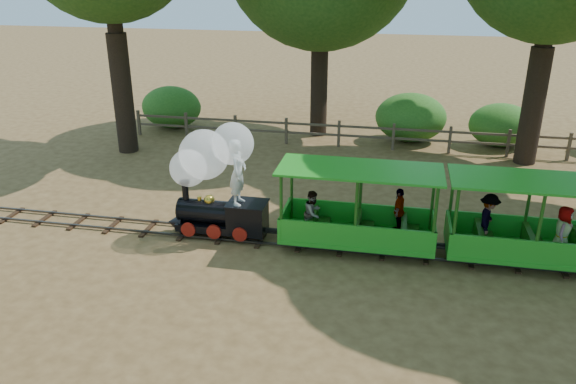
% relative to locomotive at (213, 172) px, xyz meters
% --- Properties ---
extents(ground, '(90.00, 90.00, 0.00)m').
position_rel_locomotive_xyz_m(ground, '(3.19, -0.06, -1.68)').
color(ground, olive).
rests_on(ground, ground).
extents(track, '(22.00, 1.00, 0.10)m').
position_rel_locomotive_xyz_m(track, '(3.19, -0.06, -1.61)').
color(track, '#3F3D3A').
rests_on(track, ground).
extents(locomotive, '(2.60, 1.22, 2.99)m').
position_rel_locomotive_xyz_m(locomotive, '(0.00, 0.00, 0.00)').
color(locomotive, black).
rests_on(locomotive, ground).
extents(carriage_front, '(3.76, 1.53, 1.95)m').
position_rel_locomotive_xyz_m(carriage_front, '(3.52, -0.06, -0.89)').
color(carriage_front, green).
rests_on(carriage_front, track).
extents(carriage_rear, '(3.76, 1.53, 1.95)m').
position_rel_locomotive_xyz_m(carriage_rear, '(7.30, -0.06, -0.87)').
color(carriage_rear, green).
rests_on(carriage_rear, track).
extents(fence, '(18.10, 0.10, 1.00)m').
position_rel_locomotive_xyz_m(fence, '(3.19, 7.94, -1.10)').
color(fence, brown).
rests_on(fence, ground).
extents(shrub_west, '(2.49, 1.92, 1.73)m').
position_rel_locomotive_xyz_m(shrub_west, '(-4.94, 9.24, -0.82)').
color(shrub_west, '#2D6B1E').
rests_on(shrub_west, ground).
extents(shrub_mid_w, '(2.68, 2.06, 1.86)m').
position_rel_locomotive_xyz_m(shrub_mid_w, '(4.78, 9.24, -0.75)').
color(shrub_mid_w, '#2D6B1E').
rests_on(shrub_mid_w, ground).
extents(shrub_mid_e, '(2.33, 1.80, 1.62)m').
position_rel_locomotive_xyz_m(shrub_mid_e, '(8.08, 9.24, -0.87)').
color(shrub_mid_e, '#2D6B1E').
rests_on(shrub_mid_e, ground).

